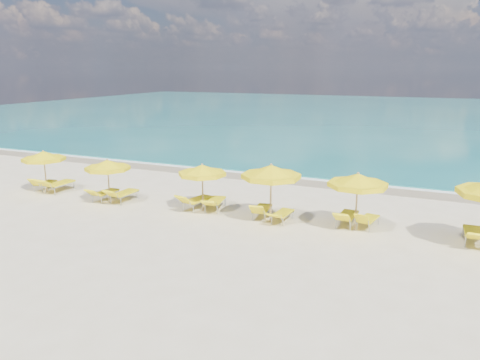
% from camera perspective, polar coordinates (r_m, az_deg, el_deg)
% --- Properties ---
extents(ground_plane, '(120.00, 120.00, 0.00)m').
position_cam_1_polar(ground_plane, '(20.20, -1.73, -4.22)').
color(ground_plane, beige).
extents(ocean, '(120.00, 80.00, 0.30)m').
position_cam_1_polar(ocean, '(66.15, 16.74, 7.63)').
color(ocean, '#126967').
rests_on(ocean, ground).
extents(wet_sand_band, '(120.00, 2.60, 0.01)m').
position_cam_1_polar(wet_sand_band, '(26.82, 5.13, 0.21)').
color(wet_sand_band, tan).
rests_on(wet_sand_band, ground).
extents(foam_line, '(120.00, 1.20, 0.03)m').
position_cam_1_polar(foam_line, '(27.56, 5.67, 0.56)').
color(foam_line, white).
rests_on(foam_line, ground).
extents(whitecap_near, '(14.00, 0.36, 0.05)m').
position_cam_1_polar(whitecap_near, '(37.72, 1.24, 4.14)').
color(whitecap_near, white).
rests_on(whitecap_near, ground).
extents(whitecap_far, '(18.00, 0.30, 0.05)m').
position_cam_1_polar(whitecap_far, '(41.78, 23.24, 3.96)').
color(whitecap_far, white).
rests_on(whitecap_far, ground).
extents(umbrella_0, '(2.17, 2.17, 2.15)m').
position_cam_1_polar(umbrella_0, '(25.41, -22.83, 2.67)').
color(umbrella_0, tan).
rests_on(umbrella_0, ground).
extents(umbrella_1, '(2.31, 2.31, 2.10)m').
position_cam_1_polar(umbrella_1, '(22.32, -15.85, 1.72)').
color(umbrella_1, tan).
rests_on(umbrella_1, ground).
extents(umbrella_2, '(2.65, 2.65, 2.13)m').
position_cam_1_polar(umbrella_2, '(20.32, -4.63, 1.15)').
color(umbrella_2, tan).
rests_on(umbrella_2, ground).
extents(umbrella_3, '(3.15, 3.15, 2.45)m').
position_cam_1_polar(umbrella_3, '(18.72, 3.81, 0.95)').
color(umbrella_3, tan).
rests_on(umbrella_3, ground).
extents(umbrella_4, '(2.87, 2.87, 2.32)m').
position_cam_1_polar(umbrella_4, '(18.29, 14.17, -0.10)').
color(umbrella_4, tan).
rests_on(umbrella_4, ground).
extents(lounger_0_left, '(0.76, 1.66, 0.78)m').
position_cam_1_polar(lounger_0_left, '(26.27, -22.71, -0.64)').
color(lounger_0_left, '#A5A8AD').
rests_on(lounger_0_left, ground).
extents(lounger_0_right, '(0.70, 2.03, 0.88)m').
position_cam_1_polar(lounger_0_right, '(25.54, -21.17, -0.78)').
color(lounger_0_right, '#A5A8AD').
rests_on(lounger_0_right, ground).
extents(lounger_1_left, '(0.65, 1.82, 0.77)m').
position_cam_1_polar(lounger_1_left, '(23.22, -16.14, -1.83)').
color(lounger_1_left, '#A5A8AD').
rests_on(lounger_1_left, ground).
extents(lounger_1_right, '(0.68, 1.95, 0.83)m').
position_cam_1_polar(lounger_1_right, '(22.73, -13.98, -1.98)').
color(lounger_1_right, '#A5A8AD').
rests_on(lounger_1_right, ground).
extents(lounger_2_left, '(1.03, 2.06, 0.87)m').
position_cam_1_polar(lounger_2_left, '(21.04, -5.24, -2.86)').
color(lounger_2_left, '#A5A8AD').
rests_on(lounger_2_left, ground).
extents(lounger_2_right, '(0.97, 2.02, 0.75)m').
position_cam_1_polar(lounger_2_right, '(20.84, -3.07, -3.02)').
color(lounger_2_right, '#A5A8AD').
rests_on(lounger_2_right, ground).
extents(lounger_3_left, '(0.83, 1.84, 0.83)m').
position_cam_1_polar(lounger_3_left, '(19.75, 2.66, -3.98)').
color(lounger_3_left, '#A5A8AD').
rests_on(lounger_3_left, ground).
extents(lounger_3_right, '(0.67, 1.76, 0.63)m').
position_cam_1_polar(lounger_3_right, '(19.31, 5.16, -4.49)').
color(lounger_3_right, '#A5A8AD').
rests_on(lounger_3_right, ground).
extents(lounger_4_left, '(0.71, 1.94, 0.82)m').
position_cam_1_polar(lounger_4_left, '(19.27, 12.88, -4.73)').
color(lounger_4_left, '#A5A8AD').
rests_on(lounger_4_left, ground).
extents(lounger_4_right, '(0.81, 1.68, 0.80)m').
position_cam_1_polar(lounger_4_right, '(19.19, 15.29, -5.03)').
color(lounger_4_right, '#A5A8AD').
rests_on(lounger_4_right, ground).
extents(lounger_5_left, '(0.71, 1.98, 0.78)m').
position_cam_1_polar(lounger_5_left, '(18.89, 26.54, -6.24)').
color(lounger_5_left, '#A5A8AD').
rests_on(lounger_5_left, ground).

